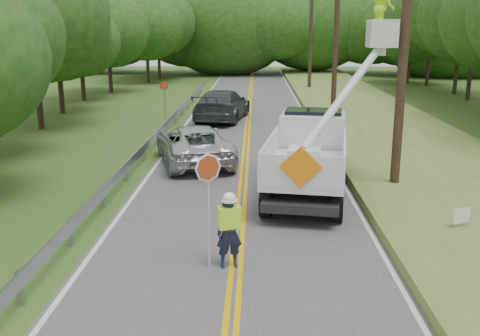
{
  "coord_description": "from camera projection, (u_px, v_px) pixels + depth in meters",
  "views": [
    {
      "loc": [
        0.41,
        -8.58,
        5.21
      ],
      "look_at": [
        0.0,
        6.0,
        1.5
      ],
      "focal_mm": 41.24,
      "sensor_mm": 36.0,
      "label": 1
    }
  ],
  "objects": [
    {
      "name": "stop_sign_permanent",
      "position": [
        165.0,
        96.0,
        30.48
      ],
      "size": [
        0.51,
        0.1,
        2.38
      ],
      "color": "#93949B",
      "rests_on": "ground"
    },
    {
      "name": "suv_darkgrey",
      "position": [
        222.0,
        105.0,
        31.84
      ],
      "size": [
        3.36,
        6.37,
        1.76
      ],
      "primitive_type": "imported",
      "rotation": [
        0.0,
        0.0,
        2.99
      ],
      "color": "#3D4146",
      "rests_on": "road"
    },
    {
      "name": "bucket_truck",
      "position": [
        315.0,
        142.0,
        18.33
      ],
      "size": [
        4.25,
        7.04,
        6.65
      ],
      "color": "black",
      "rests_on": "road"
    },
    {
      "name": "treeline_left",
      "position": [
        81.0,
        27.0,
        34.5
      ],
      "size": [
        9.54,
        54.5,
        9.34
      ],
      "color": "#332319",
      "rests_on": "ground"
    },
    {
      "name": "yard_sign",
      "position": [
        461.0,
        217.0,
        13.95
      ],
      "size": [
        0.51,
        0.25,
        0.79
      ],
      "color": "white",
      "rests_on": "ground"
    },
    {
      "name": "road",
      "position": [
        245.0,
        155.0,
        23.17
      ],
      "size": [
        7.2,
        96.0,
        0.03
      ],
      "color": "#4A4A4C",
      "rests_on": "ground"
    },
    {
      "name": "tall_grass_verge",
      "position": [
        416.0,
        153.0,
        22.94
      ],
      "size": [
        7.0,
        96.0,
        0.3
      ],
      "primitive_type": "cube",
      "color": "#566A2C",
      "rests_on": "ground"
    },
    {
      "name": "guardrail",
      "position": [
        154.0,
        138.0,
        24.03
      ],
      "size": [
        0.18,
        48.0,
        0.77
      ],
      "color": "#93949B",
      "rests_on": "ground"
    },
    {
      "name": "flagger",
      "position": [
        229.0,
        227.0,
        12.13
      ],
      "size": [
        1.05,
        0.51,
        2.62
      ],
      "color": "#191E33",
      "rests_on": "road"
    },
    {
      "name": "ground",
      "position": [
        230.0,
        336.0,
        9.61
      ],
      "size": [
        140.0,
        140.0,
        0.0
      ],
      "primitive_type": "plane",
      "color": "#345421",
      "rests_on": "ground"
    },
    {
      "name": "treeline_horizon",
      "position": [
        283.0,
        25.0,
        62.47
      ],
      "size": [
        57.35,
        15.31,
        12.73
      ],
      "color": "#184214",
      "rests_on": "ground"
    },
    {
      "name": "utility_poles",
      "position": [
        358.0,
        27.0,
        24.66
      ],
      "size": [
        1.6,
        43.3,
        10.0
      ],
      "color": "black",
      "rests_on": "ground"
    },
    {
      "name": "suv_silver",
      "position": [
        194.0,
        144.0,
        21.7
      ],
      "size": [
        3.88,
        5.94,
        1.52
      ],
      "primitive_type": "imported",
      "rotation": [
        0.0,
        0.0,
        3.41
      ],
      "color": "silver",
      "rests_on": "road"
    }
  ]
}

